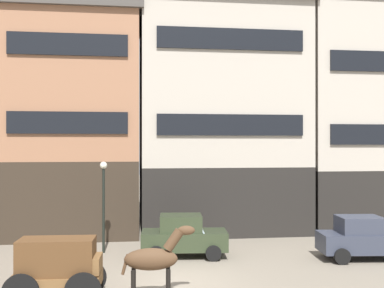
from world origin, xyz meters
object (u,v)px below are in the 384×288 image
(sedan_dark, at_px, (184,236))
(streetlamp_curbside, at_px, (104,194))
(cargo_wagon, at_px, (59,265))
(sedan_light, at_px, (362,238))
(draft_horse, at_px, (154,258))

(sedan_dark, height_order, streetlamp_curbside, streetlamp_curbside)
(cargo_wagon, relative_size, sedan_light, 0.77)
(cargo_wagon, height_order, draft_horse, draft_horse)
(sedan_dark, distance_m, streetlamp_curbside, 4.11)
(draft_horse, bearing_deg, streetlamp_curbside, 106.53)
(streetlamp_curbside, bearing_deg, draft_horse, -73.47)
(sedan_light, relative_size, streetlamp_curbside, 0.93)
(streetlamp_curbside, bearing_deg, cargo_wagon, -98.53)
(sedan_dark, height_order, sedan_light, same)
(cargo_wagon, relative_size, sedan_dark, 0.78)
(sedan_dark, relative_size, streetlamp_curbside, 0.93)
(draft_horse, height_order, sedan_light, draft_horse)
(cargo_wagon, relative_size, streetlamp_curbside, 0.72)
(sedan_dark, bearing_deg, streetlamp_curbside, 160.68)
(cargo_wagon, distance_m, draft_horse, 2.95)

